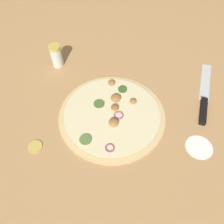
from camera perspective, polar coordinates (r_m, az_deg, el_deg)
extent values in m
plane|color=tan|center=(0.76, 0.00, -0.86)|extent=(3.00, 3.00, 0.00)
cylinder|color=#D6B77A|center=(0.76, 0.00, -0.65)|extent=(0.37, 0.37, 0.01)
cylinder|color=beige|center=(0.75, 0.00, -0.36)|extent=(0.33, 0.33, 0.00)
ellipsoid|color=#996633|center=(0.78, 1.03, 3.78)|extent=(0.04, 0.04, 0.02)
cylinder|color=#47662D|center=(0.78, -3.42, 2.18)|extent=(0.04, 0.04, 0.00)
cylinder|color=#385B23|center=(0.82, 2.77, 5.96)|extent=(0.03, 0.03, 0.01)
cylinder|color=#567538|center=(0.70, -6.94, -7.12)|extent=(0.04, 0.04, 0.01)
ellipsoid|color=#996633|center=(0.78, 5.56, 2.85)|extent=(0.02, 0.02, 0.01)
ellipsoid|color=#996633|center=(0.72, 0.47, -2.66)|extent=(0.03, 0.03, 0.02)
torus|color=#A34C70|center=(0.75, 1.91, -0.62)|extent=(0.03, 0.03, 0.01)
ellipsoid|color=brown|center=(0.76, 0.52, 1.37)|extent=(0.03, 0.03, 0.01)
ellipsoid|color=#996633|center=(0.84, -0.12, 7.72)|extent=(0.03, 0.03, 0.01)
torus|color=#934266|center=(0.68, -0.57, -9.37)|extent=(0.03, 0.03, 0.00)
cube|color=silver|center=(0.94, 23.21, 7.38)|extent=(0.21, 0.07, 0.00)
cube|color=black|center=(0.83, 22.78, 0.26)|extent=(0.12, 0.04, 0.02)
cylinder|color=silver|center=(0.94, -14.27, 13.78)|extent=(0.05, 0.05, 0.08)
cylinder|color=gold|center=(0.91, -14.87, 16.00)|extent=(0.05, 0.05, 0.01)
cylinder|color=gold|center=(0.74, -19.45, -8.42)|extent=(0.04, 0.04, 0.01)
cylinder|color=white|center=(0.75, 21.79, -8.52)|extent=(0.09, 0.09, 0.00)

